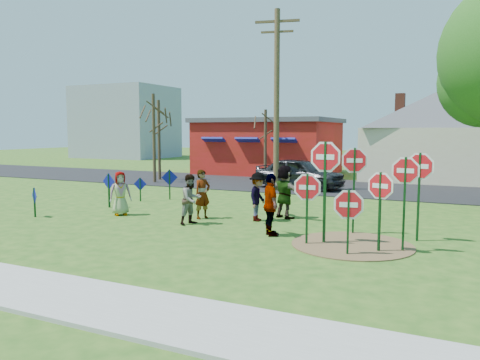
# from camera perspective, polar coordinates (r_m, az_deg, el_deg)

# --- Properties ---
(ground) EXTENTS (120.00, 120.00, 0.00)m
(ground) POSITION_cam_1_polar(r_m,az_deg,el_deg) (15.29, -2.49, -5.40)
(ground) COLOR #244F16
(ground) RESTS_ON ground
(sidewalk) EXTENTS (22.00, 1.80, 0.08)m
(sidewalk) POSITION_cam_1_polar(r_m,az_deg,el_deg) (9.73, -23.21, -12.35)
(sidewalk) COLOR #9E9E99
(sidewalk) RESTS_ON ground
(road) EXTENTS (120.00, 7.50, 0.04)m
(road) POSITION_cam_1_polar(r_m,az_deg,el_deg) (25.90, 9.47, -0.74)
(road) COLOR black
(road) RESTS_ON ground
(dirt_patch) EXTENTS (3.20, 3.20, 0.03)m
(dirt_patch) POSITION_cam_1_polar(r_m,az_deg,el_deg) (12.86, 13.50, -7.69)
(dirt_patch) COLOR brown
(dirt_patch) RESTS_ON ground
(red_building) EXTENTS (9.40, 7.69, 3.90)m
(red_building) POSITION_cam_1_polar(r_m,az_deg,el_deg) (33.67, 3.54, 4.19)
(red_building) COLOR maroon
(red_building) RESTS_ON ground
(cream_house) EXTENTS (9.40, 9.40, 6.50)m
(cream_house) POSITION_cam_1_polar(r_m,az_deg,el_deg) (31.29, 22.69, 5.36)
(cream_house) COLOR beige
(cream_house) RESTS_ON ground
(distant_building) EXTENTS (10.00, 8.00, 8.00)m
(distant_building) POSITION_cam_1_polar(r_m,az_deg,el_deg) (55.65, -13.74, 6.84)
(distant_building) COLOR #8C939E
(distant_building) RESTS_ON ground
(stop_sign_a) EXTENTS (0.98, 0.15, 2.03)m
(stop_sign_a) POSITION_cam_1_polar(r_m,az_deg,el_deg) (12.50, 8.19, -1.60)
(stop_sign_a) COLOR #0F3715
(stop_sign_a) RESTS_ON ground
(stop_sign_b) EXTENTS (0.99, 0.25, 2.68)m
(stop_sign_b) POSITION_cam_1_polar(r_m,az_deg,el_deg) (14.01, 13.77, 1.38)
(stop_sign_b) COLOR #0F3715
(stop_sign_b) RESTS_ON ground
(stop_sign_c) EXTENTS (0.93, 0.07, 2.51)m
(stop_sign_c) POSITION_cam_1_polar(r_m,az_deg,el_deg) (12.29, 19.48, -0.20)
(stop_sign_c) COLOR #0F3715
(stop_sign_c) RESTS_ON ground
(stop_sign_d) EXTENTS (1.01, 0.15, 2.58)m
(stop_sign_d) POSITION_cam_1_polar(r_m,az_deg,el_deg) (13.63, 21.05, 0.69)
(stop_sign_d) COLOR #0F3715
(stop_sign_d) RESTS_ON ground
(stop_sign_e) EXTENTS (0.97, 0.23, 1.74)m
(stop_sign_e) POSITION_cam_1_polar(r_m,az_deg,el_deg) (11.65, 13.08, -3.45)
(stop_sign_e) COLOR #0F3715
(stop_sign_e) RESTS_ON ground
(stop_sign_f) EXTENTS (0.89, 0.30, 2.13)m
(stop_sign_f) POSITION_cam_1_polar(r_m,az_deg,el_deg) (12.09, 16.74, -1.41)
(stop_sign_f) COLOR #0F3715
(stop_sign_f) RESTS_ON ground
(stop_sign_g) EXTENTS (1.13, 0.08, 2.90)m
(stop_sign_g) POSITION_cam_1_polar(r_m,az_deg,el_deg) (12.67, 10.34, 1.42)
(stop_sign_g) COLOR #0F3715
(stop_sign_g) RESTS_ON ground
(blue_diamond_a) EXTENTS (0.53, 0.29, 1.05)m
(blue_diamond_a) POSITION_cam_1_polar(r_m,az_deg,el_deg) (17.95, -23.77, -2.14)
(blue_diamond_a) COLOR #0F3715
(blue_diamond_a) RESTS_ON ground
(blue_diamond_b) EXTENTS (0.65, 0.10, 1.37)m
(blue_diamond_b) POSITION_cam_1_polar(r_m,az_deg,el_deg) (19.17, -15.70, -0.73)
(blue_diamond_b) COLOR #0F3715
(blue_diamond_b) RESTS_ON ground
(blue_diamond_c) EXTENTS (0.55, 0.19, 1.04)m
(blue_diamond_c) POSITION_cam_1_polar(r_m,az_deg,el_deg) (20.54, -12.07, -0.80)
(blue_diamond_c) COLOR #0F3715
(blue_diamond_c) RESTS_ON ground
(blue_diamond_d) EXTENTS (0.63, 0.38, 1.34)m
(blue_diamond_d) POSITION_cam_1_polar(r_m,az_deg,el_deg) (20.87, -8.58, -0.12)
(blue_diamond_d) COLOR #0F3715
(blue_diamond_d) RESTS_ON ground
(person_a) EXTENTS (0.89, 0.91, 1.58)m
(person_a) POSITION_cam_1_polar(r_m,az_deg,el_deg) (17.33, -14.38, -1.59)
(person_a) COLOR #465190
(person_a) RESTS_ON ground
(person_b) EXTENTS (0.62, 0.73, 1.70)m
(person_b) POSITION_cam_1_polar(r_m,az_deg,el_deg) (16.17, -4.60, -1.74)
(person_b) COLOR #2B7776
(person_b) RESTS_ON ground
(person_c) EXTENTS (0.84, 0.95, 1.63)m
(person_c) POSITION_cam_1_polar(r_m,az_deg,el_deg) (15.23, -5.98, -2.36)
(person_c) COLOR brown
(person_c) RESTS_ON ground
(person_d) EXTENTS (0.71, 1.12, 1.65)m
(person_d) POSITION_cam_1_polar(r_m,az_deg,el_deg) (15.71, 2.20, -2.05)
(person_d) COLOR #2F2F33
(person_d) RESTS_ON ground
(person_e) EXTENTS (0.99, 1.11, 1.81)m
(person_e) POSITION_cam_1_polar(r_m,az_deg,el_deg) (13.48, 3.78, -3.05)
(person_e) COLOR #4A2851
(person_e) RESTS_ON ground
(person_f) EXTENTS (1.78, 1.24, 1.85)m
(person_f) POSITION_cam_1_polar(r_m,az_deg,el_deg) (16.27, 5.47, -1.43)
(person_f) COLOR #1B4C2C
(person_f) RESTS_ON ground
(suv) EXTENTS (4.85, 2.39, 1.59)m
(suv) POSITION_cam_1_polar(r_m,az_deg,el_deg) (24.50, 7.28, 0.83)
(suv) COLOR #2E2E33
(suv) RESTS_ON road
(utility_pole) EXTENTS (2.16, 0.61, 8.95)m
(utility_pole) POSITION_cam_1_polar(r_m,az_deg,el_deg) (23.61, 4.49, 10.08)
(utility_pole) COLOR #4C3823
(utility_pole) RESTS_ON ground
(bare_tree_west) EXTENTS (1.80, 1.80, 5.16)m
(bare_tree_west) POSITION_cam_1_polar(r_m,az_deg,el_deg) (27.65, -10.47, 6.55)
(bare_tree_west) COLOR #382819
(bare_tree_west) RESTS_ON ground
(bare_tree_east) EXTENTS (1.80, 1.80, 4.33)m
(bare_tree_east) POSITION_cam_1_polar(r_m,az_deg,el_deg) (28.99, 3.12, 5.56)
(bare_tree_east) COLOR #382819
(bare_tree_east) RESTS_ON ground
(bare_tree_mid) EXTENTS (1.80, 1.80, 4.89)m
(bare_tree_mid) POSITION_cam_1_polar(r_m,az_deg,el_deg) (29.12, -9.86, 6.19)
(bare_tree_mid) COLOR #382819
(bare_tree_mid) RESTS_ON ground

